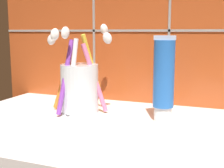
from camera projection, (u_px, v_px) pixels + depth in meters
sink_counter at (135, 133)px, 52.13cm from camera, size 69.11×36.78×2.00cm
tile_wall_backsplash at (163, 3)px, 65.48cm from camera, size 79.11×1.72×47.13cm
toothbrush_cup at (79, 85)px, 60.67cm from camera, size 13.91×13.75×17.49cm
toothpaste_tube at (164, 79)px, 54.40cm from camera, size 3.84×3.66×15.07cm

